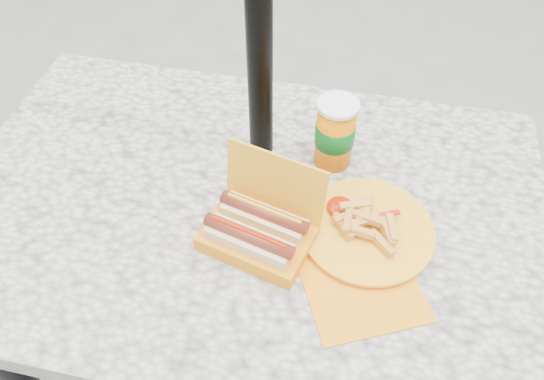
% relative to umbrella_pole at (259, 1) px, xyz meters
% --- Properties ---
extents(ground, '(60.00, 60.00, 0.00)m').
position_rel_umbrella_pole_xyz_m(ground, '(0.00, -0.16, -1.10)').
color(ground, slate).
extents(picnic_table, '(1.20, 0.80, 0.75)m').
position_rel_umbrella_pole_xyz_m(picnic_table, '(0.00, -0.16, -0.46)').
color(picnic_table, beige).
rests_on(picnic_table, ground).
extents(umbrella_pole, '(0.05, 0.05, 2.20)m').
position_rel_umbrella_pole_xyz_m(umbrella_pole, '(0.00, 0.00, 0.00)').
color(umbrella_pole, black).
rests_on(umbrella_pole, ground).
extents(hotdog_box, '(0.23, 0.20, 0.16)m').
position_rel_umbrella_pole_xyz_m(hotdog_box, '(0.05, -0.25, -0.31)').
color(hotdog_box, gold).
rests_on(hotdog_box, picnic_table).
extents(fries_plate, '(0.27, 0.38, 0.05)m').
position_rel_umbrella_pole_xyz_m(fries_plate, '(0.25, -0.19, -0.34)').
color(fries_plate, orange).
rests_on(fries_plate, picnic_table).
extents(soda_cup, '(0.08, 0.08, 0.16)m').
position_rel_umbrella_pole_xyz_m(soda_cup, '(0.16, -0.01, -0.27)').
color(soda_cup, orange).
rests_on(soda_cup, picnic_table).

